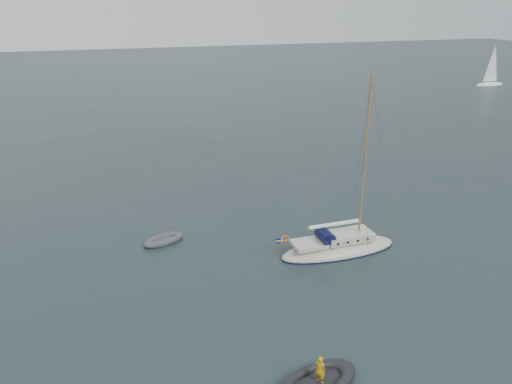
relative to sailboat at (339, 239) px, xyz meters
name	(u,v)px	position (x,y,z in m)	size (l,w,h in m)	color
ground	(280,246)	(-3.38, 1.98, -0.91)	(300.00, 300.00, 0.00)	black
sailboat	(339,239)	(0.00, 0.00, 0.00)	(8.40, 2.52, 11.96)	beige
dinghy	(163,240)	(-10.72, 4.91, -0.72)	(2.95, 1.33, 0.42)	#545459
rib	(315,383)	(-6.58, -10.78, -0.65)	(4.32, 1.96, 1.54)	black
distant_yacht_b	(492,66)	(58.50, 52.13, 2.70)	(6.36, 3.39, 8.43)	white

